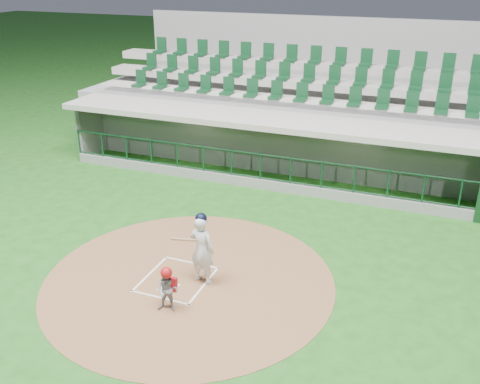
# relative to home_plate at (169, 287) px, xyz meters

# --- Properties ---
(ground) EXTENTS (120.00, 120.00, 0.00)m
(ground) POSITION_rel_home_plate_xyz_m (0.00, 0.70, -0.02)
(ground) COLOR #184D16
(ground) RESTS_ON ground
(dirt_circle) EXTENTS (7.20, 7.20, 0.01)m
(dirt_circle) POSITION_rel_home_plate_xyz_m (0.30, 0.50, -0.02)
(dirt_circle) COLOR brown
(dirt_circle) RESTS_ON ground
(home_plate) EXTENTS (0.43, 0.43, 0.02)m
(home_plate) POSITION_rel_home_plate_xyz_m (0.00, 0.00, 0.00)
(home_plate) COLOR silver
(home_plate) RESTS_ON dirt_circle
(batter_box_chalk) EXTENTS (1.55, 1.80, 0.01)m
(batter_box_chalk) POSITION_rel_home_plate_xyz_m (0.00, 0.40, -0.00)
(batter_box_chalk) COLOR white
(batter_box_chalk) RESTS_ON ground
(dugout_structure) EXTENTS (16.40, 3.70, 3.00)m
(dugout_structure) POSITION_rel_home_plate_xyz_m (0.10, 8.52, 0.94)
(dugout_structure) COLOR gray
(dugout_structure) RESTS_ON ground
(seating_deck) EXTENTS (17.00, 6.72, 5.15)m
(seating_deck) POSITION_rel_home_plate_xyz_m (0.00, 11.61, 1.40)
(seating_deck) COLOR gray
(seating_deck) RESTS_ON ground
(batter) EXTENTS (0.90, 0.91, 1.87)m
(batter) POSITION_rel_home_plate_xyz_m (0.65, 0.57, 0.92)
(batter) COLOR silver
(batter) RESTS_ON dirt_circle
(catcher) EXTENTS (0.58, 0.49, 1.11)m
(catcher) POSITION_rel_home_plate_xyz_m (0.42, -0.79, 0.55)
(catcher) COLOR gray
(catcher) RESTS_ON dirt_circle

